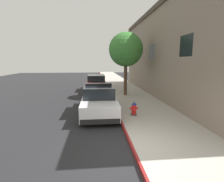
{
  "coord_description": "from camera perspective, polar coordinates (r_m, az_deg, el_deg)",
  "views": [
    {
      "loc": [
        -1.25,
        -5.18,
        2.95
      ],
      "look_at": [
        -0.15,
        6.03,
        1.0
      ],
      "focal_mm": 28.05,
      "sensor_mm": 36.0,
      "label": 1
    }
  ],
  "objects": [
    {
      "name": "street_tree",
      "position": [
        14.44,
        4.53,
        13.25
      ],
      "size": [
        2.74,
        2.74,
        5.08
      ],
      "color": "brown",
      "rests_on": "sidewalk_pavement"
    },
    {
      "name": "fire_hydrant",
      "position": [
        9.23,
        7.16,
        -5.73
      ],
      "size": [
        0.44,
        0.4,
        0.76
      ],
      "color": "#4C4C51",
      "rests_on": "sidewalk_pavement"
    },
    {
      "name": "storefront_building",
      "position": [
        15.99,
        23.1,
        11.25
      ],
      "size": [
        6.1,
        19.32,
        7.11
      ],
      "color": "gray",
      "rests_on": "ground"
    },
    {
      "name": "parked_car_silver_ahead",
      "position": [
        17.58,
        -5.15,
        2.55
      ],
      "size": [
        1.94,
        4.84,
        1.56
      ],
      "color": "maroon",
      "rests_on": "ground"
    },
    {
      "name": "police_cruiser",
      "position": [
        10.0,
        -4.32,
        -2.95
      ],
      "size": [
        1.94,
        4.84,
        1.68
      ],
      "color": "white",
      "rests_on": "ground"
    },
    {
      "name": "curb_painted_edge",
      "position": [
        15.5,
        -1.03,
        -0.9
      ],
      "size": [
        0.08,
        60.0,
        0.14
      ],
      "primitive_type": "cube",
      "color": "maroon",
      "rests_on": "ground"
    },
    {
      "name": "sidewalk_pavement",
      "position": [
        15.73,
        5.27,
        -0.78
      ],
      "size": [
        3.38,
        60.0,
        0.14
      ],
      "primitive_type": "cube",
      "color": "#ADA89E",
      "rests_on": "ground"
    },
    {
      "name": "ground_plane",
      "position": [
        15.78,
        -16.67,
        -1.74
      ],
      "size": [
        30.5,
        60.0,
        0.2
      ],
      "primitive_type": "cube",
      "color": "#232326"
    }
  ]
}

